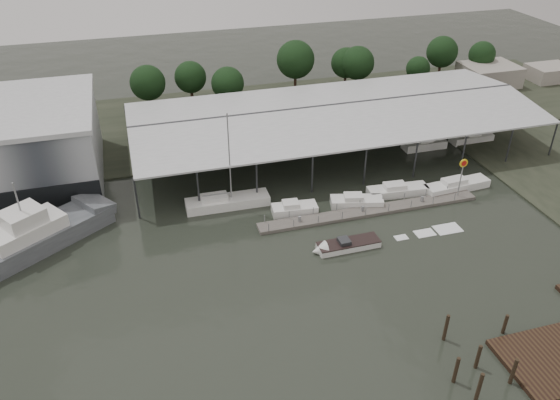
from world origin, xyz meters
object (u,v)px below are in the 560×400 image
object	(u,v)px
speedboat_underway	(343,246)
white_sailboat	(226,202)
shell_fuel_sign	(462,171)
grey_trawler	(38,234)

from	to	relation	value
speedboat_underway	white_sailboat	bearing A→B (deg)	-49.84
shell_fuel_sign	speedboat_underway	bearing A→B (deg)	-161.57
shell_fuel_sign	white_sailboat	world-z (taller)	white_sailboat
white_sailboat	grey_trawler	bearing A→B (deg)	-172.61
shell_fuel_sign	white_sailboat	bearing A→B (deg)	167.67
grey_trawler	speedboat_underway	size ratio (longest dim) A/B	0.90
grey_trawler	speedboat_underway	xyz separation A→B (m)	(31.97, -9.85, -1.19)
grey_trawler	white_sailboat	bearing A→B (deg)	-28.65
grey_trawler	speedboat_underway	bearing A→B (deg)	-52.05
shell_fuel_sign	speedboat_underway	xyz separation A→B (m)	(-17.90, -5.97, -3.53)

